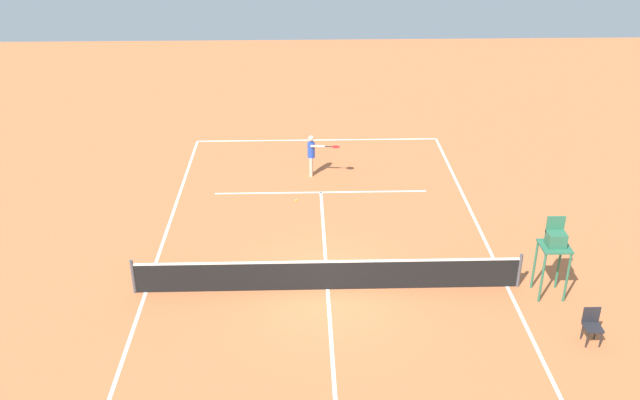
# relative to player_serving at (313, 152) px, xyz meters

# --- Properties ---
(ground_plane) EXTENTS (60.00, 60.00, 0.00)m
(ground_plane) POSITION_rel_player_serving_xyz_m (-0.28, 7.99, -0.98)
(ground_plane) COLOR #C66B3D
(court_lines) EXTENTS (10.56, 23.57, 0.01)m
(court_lines) POSITION_rel_player_serving_xyz_m (-0.28, 7.99, -0.97)
(court_lines) COLOR white
(court_lines) RESTS_ON ground
(tennis_net) EXTENTS (11.16, 0.10, 1.07)m
(tennis_net) POSITION_rel_player_serving_xyz_m (-0.28, 7.99, -0.48)
(tennis_net) COLOR #4C4C51
(tennis_net) RESTS_ON ground
(player_serving) EXTENTS (1.24, 0.67, 1.65)m
(player_serving) POSITION_rel_player_serving_xyz_m (0.00, 0.00, 0.00)
(player_serving) COLOR beige
(player_serving) RESTS_ON ground
(tennis_ball) EXTENTS (0.07, 0.07, 0.07)m
(tennis_ball) POSITION_rel_player_serving_xyz_m (0.64, 2.24, -0.94)
(tennis_ball) COLOR #CCE033
(tennis_ball) RESTS_ON ground
(umpire_chair) EXTENTS (0.80, 0.80, 2.41)m
(umpire_chair) POSITION_rel_player_serving_xyz_m (-6.53, 8.42, 0.63)
(umpire_chair) COLOR #2D6B4C
(umpire_chair) RESTS_ON ground
(courtside_chair_near) EXTENTS (0.44, 0.46, 0.95)m
(courtside_chair_near) POSITION_rel_player_serving_xyz_m (-6.94, 10.59, -0.44)
(courtside_chair_near) COLOR #262626
(courtside_chair_near) RESTS_ON ground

